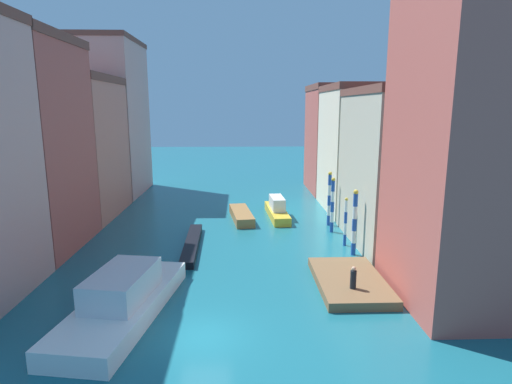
% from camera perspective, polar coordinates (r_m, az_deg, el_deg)
% --- Properties ---
extents(ground_plane, '(154.00, 154.00, 0.00)m').
position_cam_1_polar(ground_plane, '(44.93, -4.35, -2.92)').
color(ground_plane, '#196070').
extents(building_left_1, '(7.64, 10.02, 16.51)m').
position_cam_1_polar(building_left_1, '(37.06, -28.87, 5.62)').
color(building_left_1, '#B25147').
rests_on(building_left_1, ground).
extents(building_left_2, '(7.64, 11.26, 14.23)m').
position_cam_1_polar(building_left_2, '(46.77, -22.99, 5.65)').
color(building_left_2, '#C6705B').
rests_on(building_left_2, ground).
extents(building_left_3, '(7.64, 11.72, 19.45)m').
position_cam_1_polar(building_left_3, '(57.69, -19.08, 9.45)').
color(building_left_3, tan).
rests_on(building_left_3, ground).
extents(building_right_0, '(7.64, 9.05, 19.32)m').
position_cam_1_polar(building_right_0, '(26.20, 27.76, 6.98)').
color(building_right_0, '#B25147').
rests_on(building_right_0, ground).
extents(building_right_1, '(7.64, 11.61, 12.66)m').
position_cam_1_polar(building_right_1, '(36.14, 18.97, 3.22)').
color(building_right_1, '#BCB299').
rests_on(building_right_1, ground).
extents(building_right_2, '(7.64, 10.74, 13.43)m').
position_cam_1_polar(building_right_2, '(46.99, 14.01, 5.74)').
color(building_right_2, beige).
rests_on(building_right_2, ground).
extents(building_right_3, '(7.64, 10.44, 13.96)m').
position_cam_1_polar(building_right_3, '(57.35, 11.08, 7.10)').
color(building_right_3, '#B25147').
rests_on(building_right_3, ground).
extents(waterfront_dock, '(4.14, 7.20, 0.56)m').
position_cam_1_polar(waterfront_dock, '(27.90, 12.53, -11.70)').
color(waterfront_dock, brown).
rests_on(waterfront_dock, ground).
extents(person_on_dock, '(0.36, 0.36, 1.37)m').
position_cam_1_polar(person_on_dock, '(26.01, 13.03, -11.31)').
color(person_on_dock, black).
rests_on(person_on_dock, waterfront_dock).
extents(mooring_pole_0, '(0.37, 0.37, 5.09)m').
position_cam_1_polar(mooring_pole_0, '(32.69, 13.19, -3.96)').
color(mooring_pole_0, '#1E479E').
rests_on(mooring_pole_0, ground).
extents(mooring_pole_1, '(0.27, 0.27, 4.01)m').
position_cam_1_polar(mooring_pole_1, '(34.87, 12.02, -3.89)').
color(mooring_pole_1, '#1E479E').
rests_on(mooring_pole_1, ground).
extents(mooring_pole_2, '(0.35, 0.35, 5.01)m').
position_cam_1_polar(mooring_pole_2, '(38.26, 10.30, -1.67)').
color(mooring_pole_2, '#1E479E').
rests_on(mooring_pole_2, ground).
extents(mooring_pole_3, '(0.35, 0.35, 5.19)m').
position_cam_1_polar(mooring_pole_3, '(40.42, 9.89, -0.83)').
color(mooring_pole_3, '#1E479E').
rests_on(mooring_pole_3, ground).
extents(vaporetto_white, '(5.35, 11.39, 2.54)m').
position_cam_1_polar(vaporetto_white, '(24.53, -17.53, -13.67)').
color(vaporetto_white, white).
rests_on(vaporetto_white, ground).
extents(gondola_black, '(1.33, 9.76, 0.54)m').
position_cam_1_polar(gondola_black, '(34.59, -8.67, -6.97)').
color(gondola_black, black).
rests_on(gondola_black, ground).
extents(motorboat_0, '(2.13, 7.79, 2.12)m').
position_cam_1_polar(motorboat_0, '(43.26, 2.86, -2.41)').
color(motorboat_0, gold).
rests_on(motorboat_0, ground).
extents(motorboat_1, '(2.61, 6.90, 0.89)m').
position_cam_1_polar(motorboat_1, '(42.36, -1.99, -3.16)').
color(motorboat_1, olive).
rests_on(motorboat_1, ground).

